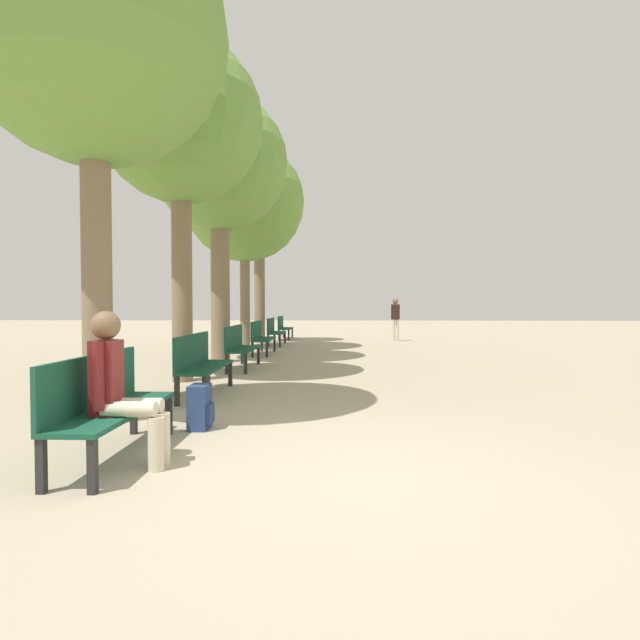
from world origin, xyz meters
name	(u,v)px	position (x,y,z in m)	size (l,w,h in m)	color
ground_plane	(343,478)	(0.00, 0.00, 0.00)	(80.00, 80.00, 0.00)	tan
bench_row_0	(105,399)	(-2.09, 0.45, 0.52)	(0.46, 1.74, 0.92)	#144733
bench_row_1	(200,360)	(-2.09, 3.55, 0.52)	(0.46, 1.74, 0.92)	#144733
bench_row_2	(239,344)	(-2.09, 6.65, 0.52)	(0.46, 1.74, 0.92)	#144733
bench_row_3	(261,335)	(-2.09, 9.75, 0.52)	(0.46, 1.74, 0.92)	#144733
bench_row_4	(274,330)	(-2.09, 12.85, 0.52)	(0.46, 1.74, 0.92)	#144733
bench_row_5	(283,326)	(-2.09, 15.95, 0.52)	(0.46, 1.74, 0.92)	#144733
tree_row_0	(94,33)	(-2.77, 1.73, 4.40)	(3.00, 3.00, 5.94)	#7A664C
tree_row_1	(181,124)	(-2.77, 4.91, 4.54)	(2.89, 2.89, 6.04)	#7A664C
tree_row_2	(220,165)	(-2.77, 7.89, 4.65)	(3.20, 3.20, 6.31)	#7A664C
tree_row_3	(245,202)	(-2.77, 11.17, 4.45)	(3.60, 3.60, 6.27)	#7A664C
tree_row_4	(259,216)	(-2.77, 14.13, 4.58)	(2.39, 2.39, 5.89)	#7A664C
person_seated	(120,385)	(-1.85, 0.21, 0.69)	(0.62, 0.35, 1.31)	beige
backpack	(200,407)	(-1.54, 1.51, 0.24)	(0.24, 0.32, 0.48)	navy
pedestrian_near	(395,317)	(2.22, 14.80, 0.92)	(0.33, 0.27, 1.61)	beige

